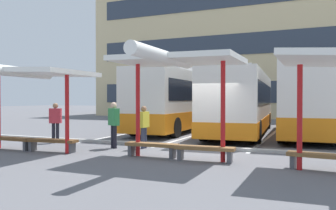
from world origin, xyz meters
name	(u,v)px	position (x,y,z in m)	size (l,w,h in m)	color
ground_plane	(199,150)	(0.00, 0.00, 0.00)	(160.00, 160.00, 0.00)	slate
terminal_building	(279,53)	(0.04, 28.89, 7.12)	(39.78, 14.31, 16.98)	#D1BC8C
coach_bus_0	(183,102)	(-3.52, 7.61, 1.74)	(2.78, 11.89, 3.77)	silver
coach_bus_1	(242,103)	(0.26, 6.63, 1.67)	(3.35, 11.33, 3.58)	silver
coach_bus_2	(309,101)	(3.62, 7.62, 1.78)	(3.07, 11.93, 3.83)	silver
lane_stripe_0	(149,130)	(-5.46, 6.82, 0.00)	(0.16, 14.00, 0.01)	white
lane_stripe_1	(206,132)	(-1.82, 6.82, 0.00)	(0.16, 14.00, 0.01)	white
lane_stripe_2	(272,135)	(1.82, 6.82, 0.00)	(0.16, 14.00, 0.01)	white
waiting_shelter_0	(25,74)	(-5.50, -2.89, 2.78)	(4.26, 4.69, 3.01)	red
bench_0	(11,140)	(-6.40, -2.69, 0.34)	(1.87, 0.44, 0.45)	brown
bench_1	(52,142)	(-4.60, -2.56, 0.34)	(1.94, 0.65, 0.45)	brown
waiting_shelter_1	(175,62)	(0.02, -2.35, 3.00)	(3.86, 4.27, 3.24)	red
bench_2	(152,147)	(-0.88, -2.13, 0.34)	(1.77, 0.45, 0.45)	brown
bench_3	(205,150)	(0.92, -2.22, 0.34)	(1.83, 0.54, 0.45)	brown
bench_4	(318,158)	(4.05, -2.33, 0.33)	(1.59, 0.59, 0.45)	brown
platform_kerb	(201,147)	(0.00, 0.25, 0.06)	(44.00, 0.24, 0.12)	#ADADA8
waiting_passenger_0	(144,124)	(-2.02, -0.48, 0.92)	(0.25, 0.48, 1.61)	#33384C
waiting_passenger_1	(114,121)	(-3.11, -0.87, 1.03)	(0.55, 0.43, 1.76)	black
waiting_passenger_2	(55,120)	(-6.30, -0.46, 0.99)	(0.54, 0.41, 1.71)	black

